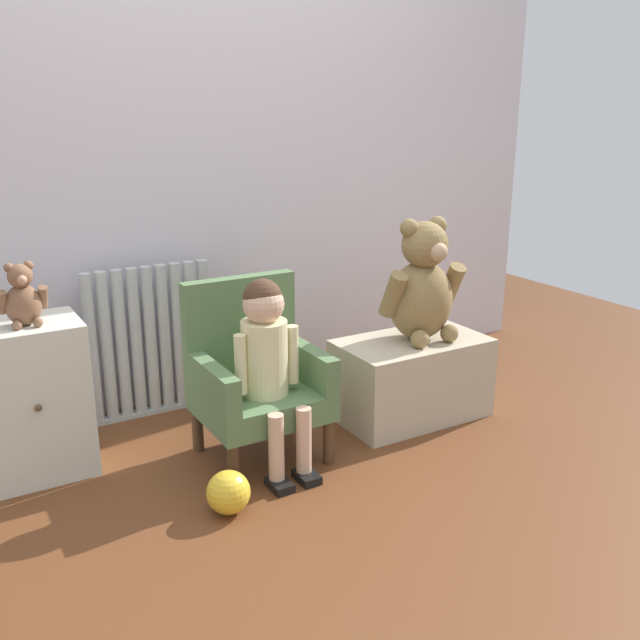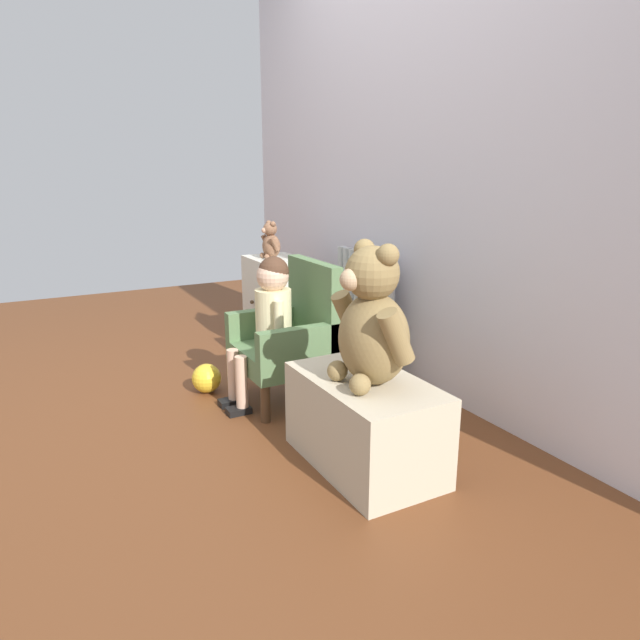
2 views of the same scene
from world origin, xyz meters
The scene contains 10 objects.
ground_plane centered at (0.00, 0.00, 0.00)m, with size 6.00×6.00×0.00m, color brown.
back_wall centered at (0.00, 1.18, 1.20)m, with size 3.80×0.05×2.40m, color silver.
radiator centered at (-0.26, 1.05, 0.33)m, with size 0.56×0.05×0.66m.
small_dresser centered at (-0.80, 0.76, 0.29)m, with size 0.38×0.32×0.57m.
child_armchair centered at (-0.04, 0.50, 0.31)m, with size 0.45×0.41×0.67m.
child_figure centered at (-0.04, 0.38, 0.46)m, with size 0.25×0.35×0.71m.
low_bench centered at (0.68, 0.46, 0.17)m, with size 0.63×0.37×0.35m, color #BCAF93.
large_teddy_bear centered at (0.72, 0.46, 0.57)m, with size 0.38×0.26×0.52m.
small_teddy_bear centered at (-0.79, 0.72, 0.67)m, with size 0.16×0.11×0.22m.
toy_ball centered at (-0.30, 0.15, 0.07)m, with size 0.15×0.15×0.15m, color yellow.
Camera 1 is at (-1.10, -1.80, 1.30)m, focal length 40.00 mm.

